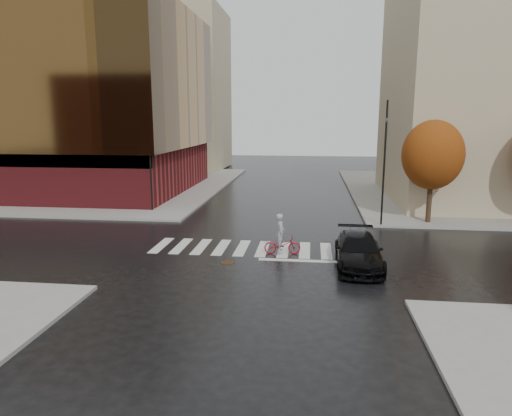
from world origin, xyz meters
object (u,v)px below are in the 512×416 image
(traffic_light_ne, at_px, (385,154))
(sedan, at_px, (359,251))
(traffic_light_nw, at_px, (150,150))
(cyclist, at_px, (282,240))
(fire_hydrant, at_px, (140,203))

(traffic_light_ne, bearing_deg, sedan, 88.30)
(traffic_light_nw, bearing_deg, cyclist, 31.21)
(sedan, xyz_separation_m, cyclist, (-3.65, 1.53, -0.03))
(sedan, height_order, traffic_light_nw, traffic_light_nw)
(sedan, xyz_separation_m, traffic_light_ne, (2.20, 8.10, 3.82))
(fire_hydrant, bearing_deg, sedan, -36.69)
(traffic_light_ne, bearing_deg, traffic_light_nw, 3.83)
(cyclist, bearing_deg, traffic_light_ne, -46.18)
(fire_hydrant, bearing_deg, cyclist, -40.46)
(sedan, bearing_deg, traffic_light_nw, 142.63)
(sedan, bearing_deg, fire_hydrant, 144.19)
(traffic_light_nw, height_order, fire_hydrant, traffic_light_nw)
(sedan, distance_m, fire_hydrant, 18.33)
(sedan, relative_size, traffic_light_nw, 0.67)
(traffic_light_ne, bearing_deg, cyclist, 61.76)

